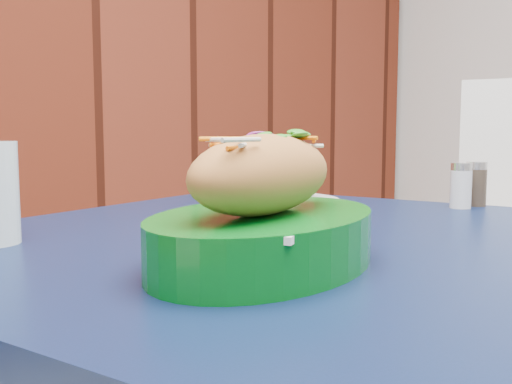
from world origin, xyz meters
TOP-DOWN VIEW (x-y plane):
  - cafe_table at (0.41, 1.53)m, footprint 1.01×1.01m
  - banh_mi_basket at (0.28, 1.45)m, footprint 0.32×0.27m
  - salad_plate at (0.55, 1.76)m, footprint 0.22×0.22m
  - salt_shaker at (0.76, 1.55)m, footprint 0.03×0.03m
  - pepper_shaker at (0.81, 1.55)m, footprint 0.03×0.03m

SIDE VIEW (x-z plane):
  - cafe_table at x=0.41m, z-range 0.29..1.04m
  - salt_shaker at x=0.76m, z-range 0.75..0.82m
  - pepper_shaker at x=0.81m, z-range 0.75..0.82m
  - salad_plate at x=0.55m, z-range 0.74..0.85m
  - banh_mi_basket at x=0.28m, z-range 0.73..0.86m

